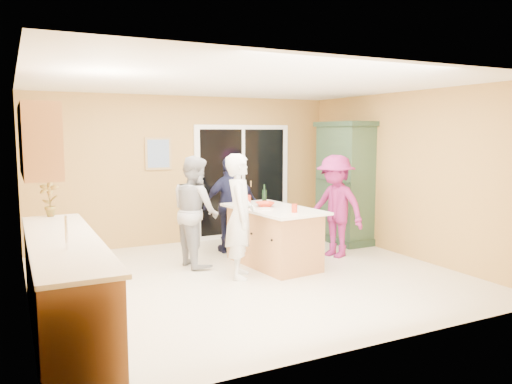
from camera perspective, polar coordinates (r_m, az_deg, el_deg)
name	(u,v)px	position (r m, az deg, el deg)	size (l,w,h in m)	color
floor	(249,277)	(6.91, -0.75, -9.67)	(5.50, 5.50, 0.00)	beige
ceiling	(249,83)	(6.66, -0.79, 12.33)	(5.50, 5.00, 0.10)	white
wall_back	(189,170)	(8.97, -7.72, 2.53)	(5.50, 0.10, 2.60)	tan
wall_front	(371,207)	(4.55, 13.00, -1.70)	(5.50, 0.10, 2.60)	tan
wall_left	(23,193)	(6.01, -25.12, -0.14)	(0.10, 5.00, 2.60)	tan
wall_right	(406,175)	(8.23, 16.77, 1.92)	(0.10, 5.00, 2.60)	tan
left_cabinet_run	(66,291)	(5.16, -20.94, -10.52)	(0.65, 3.05, 1.24)	#BE804A
upper_cabinets	(38,141)	(5.78, -23.62, 5.40)	(0.35, 1.60, 0.75)	#BE804A
sliding_door	(243,181)	(9.35, -1.52, 1.22)	(1.90, 0.07, 2.10)	white
framed_picture	(158,154)	(8.77, -11.11, 4.33)	(0.46, 0.04, 0.56)	#A28251
kitchen_island	(273,238)	(7.42, 1.99, -5.30)	(1.06, 1.73, 0.86)	#BE804A
green_hutch	(345,184)	(9.04, 10.10, 0.91)	(0.62, 1.17, 2.15)	#223825
woman_white	(240,216)	(6.72, -1.85, -2.78)	(0.61, 0.40, 1.68)	white
woman_grey	(195,211)	(7.38, -6.93, -2.17)	(0.79, 0.62, 1.63)	#A6A6A9
woman_navy	(231,205)	(8.17, -2.92, -1.48)	(0.92, 0.38, 1.56)	#181B35
woman_magenta	(335,206)	(7.96, 9.07, -1.61)	(1.04, 0.60, 1.61)	#8C1E6B
serving_bowl	(265,204)	(7.43, 1.03, -1.42)	(0.27, 0.27, 0.07)	red
tulip_vase	(49,199)	(6.56, -22.56, -0.71)	(0.23, 0.16, 0.44)	#9F2C0F
tumbler_near	(248,199)	(7.78, -0.91, -0.82)	(0.09, 0.09, 0.13)	red
tumbler_far	(294,208)	(6.90, 4.41, -1.86)	(0.08, 0.08, 0.12)	red
wine_bottle	(264,197)	(7.63, 0.96, -0.54)	(0.07, 0.07, 0.31)	black
white_plate	(266,209)	(7.19, 1.11, -1.91)	(0.21, 0.21, 0.01)	silver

